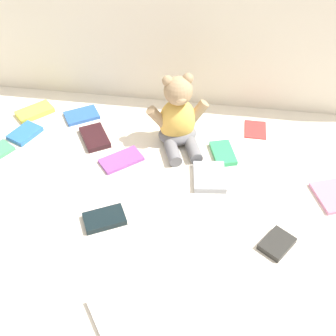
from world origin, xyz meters
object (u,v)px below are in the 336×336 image
(book_case_1, at_px, (113,309))
(book_case_12, at_px, (255,129))
(book_case_5, at_px, (121,160))
(book_case_8, at_px, (95,137))
(book_case_7, at_px, (104,219))
(book_case_6, at_px, (332,196))
(book_case_0, at_px, (82,115))
(book_case_3, at_px, (35,112))
(book_case_2, at_px, (223,153))
(book_case_10, at_px, (277,244))
(book_case_11, at_px, (25,133))
(teddy_bear, at_px, (178,119))
(book_case_9, at_px, (209,177))

(book_case_1, xyz_separation_m, book_case_12, (0.34, 0.74, -0.00))
(book_case_5, relative_size, book_case_8, 1.05)
(book_case_7, distance_m, book_case_8, 0.37)
(book_case_6, bearing_deg, book_case_8, 147.77)
(book_case_0, xyz_separation_m, book_case_12, (0.64, 0.01, -0.00))
(book_case_3, height_order, book_case_5, book_case_3)
(book_case_6, height_order, book_case_12, book_case_6)
(book_case_2, bearing_deg, book_case_1, 51.11)
(book_case_8, xyz_separation_m, book_case_10, (0.61, -0.36, 0.00))
(book_case_2, height_order, book_case_8, book_case_8)
(book_case_0, relative_size, book_case_1, 1.17)
(book_case_11, bearing_deg, teddy_bear, -151.71)
(book_case_0, relative_size, book_case_3, 0.92)
(teddy_bear, xyz_separation_m, book_case_0, (-0.37, 0.09, -0.09))
(book_case_0, height_order, book_case_7, book_case_7)
(book_case_0, height_order, book_case_1, book_case_1)
(book_case_6, distance_m, book_case_8, 0.80)
(book_case_1, bearing_deg, book_case_8, 163.24)
(book_case_5, distance_m, book_case_6, 0.67)
(book_case_3, height_order, book_case_12, book_case_3)
(book_case_11, xyz_separation_m, book_case_12, (0.80, 0.15, -0.00))
(book_case_7, bearing_deg, book_case_12, -69.43)
(book_case_1, height_order, book_case_5, book_case_1)
(book_case_7, xyz_separation_m, book_case_12, (0.43, 0.48, -0.01))
(book_case_3, bearing_deg, book_case_8, 20.97)
(book_case_6, distance_m, book_case_9, 0.37)
(book_case_12, bearing_deg, book_case_2, -125.87)
(book_case_0, height_order, book_case_5, book_case_0)
(book_case_3, bearing_deg, teddy_bear, 35.88)
(book_case_2, bearing_deg, book_case_11, -17.99)
(book_case_7, bearing_deg, book_case_2, -71.77)
(book_case_9, bearing_deg, book_case_6, -11.23)
(teddy_bear, xyz_separation_m, book_case_10, (0.32, -0.40, -0.09))
(teddy_bear, height_order, book_case_0, teddy_bear)
(book_case_7, height_order, book_case_11, book_case_7)
(book_case_2, bearing_deg, book_case_9, 55.33)
(book_case_7, relative_size, book_case_11, 1.09)
(book_case_2, xyz_separation_m, book_case_10, (0.16, -0.35, 0.00))
(book_case_6, relative_size, book_case_12, 1.25)
(book_case_0, relative_size, book_case_7, 1.03)
(teddy_bear, xyz_separation_m, book_case_7, (-0.16, -0.38, -0.09))
(book_case_5, relative_size, book_case_7, 1.17)
(book_case_6, distance_m, book_case_11, 1.04)
(teddy_bear, distance_m, book_case_11, 0.55)
(book_case_5, height_order, book_case_9, book_case_9)
(book_case_10, bearing_deg, book_case_3, -173.45)
(book_case_10, distance_m, book_case_12, 0.50)
(book_case_8, height_order, book_case_10, same)
(book_case_3, distance_m, book_case_10, 0.99)
(book_case_3, xyz_separation_m, book_case_5, (0.38, -0.21, -0.00))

